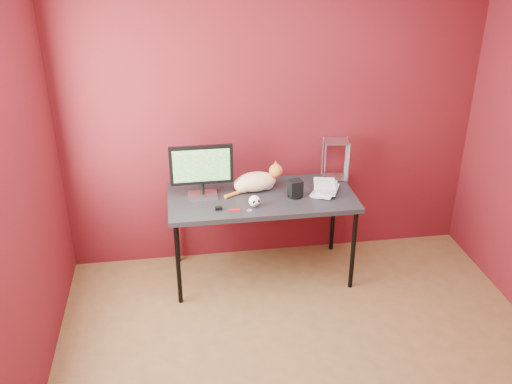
{
  "coord_description": "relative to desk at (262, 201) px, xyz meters",
  "views": [
    {
      "loc": [
        -0.81,
        -2.68,
        2.79
      ],
      "look_at": [
        -0.23,
        1.15,
        0.89
      ],
      "focal_mm": 40.0,
      "sensor_mm": 36.0,
      "label": 1
    }
  ],
  "objects": [
    {
      "name": "wire_rack",
      "position": [
        0.67,
        0.24,
        0.22
      ],
      "size": [
        0.22,
        0.19,
        0.35
      ],
      "rotation": [
        0.0,
        0.0,
        -0.12
      ],
      "color": "#A8A8AD",
      "rests_on": "desk"
    },
    {
      "name": "skull_mug",
      "position": [
        -0.08,
        -0.18,
        0.1
      ],
      "size": [
        0.09,
        0.09,
        0.09
      ],
      "rotation": [
        0.0,
        0.0,
        0.25
      ],
      "color": "white",
      "rests_on": "desk"
    },
    {
      "name": "speaker",
      "position": [
        0.26,
        -0.05,
        0.12
      ],
      "size": [
        0.12,
        0.12,
        0.14
      ],
      "rotation": [
        0.0,
        0.0,
        0.21
      ],
      "color": "black",
      "rests_on": "desk"
    },
    {
      "name": "pocket_knife",
      "position": [
        -0.25,
        -0.24,
        0.06
      ],
      "size": [
        0.09,
        0.03,
        0.02
      ],
      "primitive_type": "cube",
      "rotation": [
        0.0,
        0.0,
        -0.14
      ],
      "color": "#B10D18",
      "rests_on": "desk"
    },
    {
      "name": "monitor",
      "position": [
        -0.47,
        0.06,
        0.29
      ],
      "size": [
        0.5,
        0.16,
        0.43
      ],
      "rotation": [
        0.0,
        0.0,
        0.01
      ],
      "color": "#A8A8AD",
      "rests_on": "desk"
    },
    {
      "name": "washer",
      "position": [
        -0.13,
        -0.24,
        0.05
      ],
      "size": [
        0.04,
        0.04,
        0.0
      ],
      "primitive_type": "cylinder",
      "color": "#A8A8AD",
      "rests_on": "desk"
    },
    {
      "name": "cat",
      "position": [
        -0.03,
        0.1,
        0.13
      ],
      "size": [
        0.49,
        0.23,
        0.24
      ],
      "rotation": [
        0.0,
        0.0,
        0.09
      ],
      "color": "orange",
      "rests_on": "desk"
    },
    {
      "name": "desk",
      "position": [
        0.0,
        0.0,
        0.0
      ],
      "size": [
        1.5,
        0.7,
        0.75
      ],
      "color": "black",
      "rests_on": "ground"
    },
    {
      "name": "black_gadget",
      "position": [
        -0.37,
        -0.19,
        0.06
      ],
      "size": [
        0.06,
        0.04,
        0.03
      ],
      "primitive_type": "cube",
      "rotation": [
        0.0,
        0.0,
        0.07
      ],
      "color": "black",
      "rests_on": "desk"
    },
    {
      "name": "room",
      "position": [
        0.15,
        -1.37,
        0.75
      ],
      "size": [
        3.52,
        3.52,
        2.61
      ],
      "color": "brown",
      "rests_on": "ground"
    },
    {
      "name": "book_stack",
      "position": [
        0.44,
        0.02,
        0.51
      ],
      "size": [
        0.27,
        0.29,
        0.93
      ],
      "rotation": [
        0.0,
        0.0,
        -0.33
      ],
      "color": "beige",
      "rests_on": "desk"
    }
  ]
}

